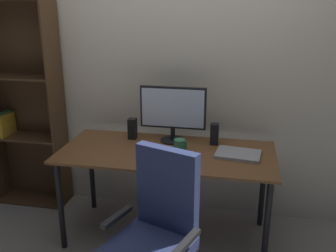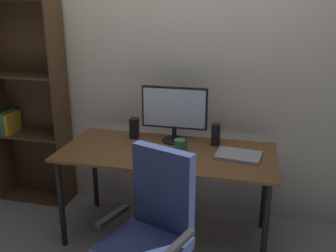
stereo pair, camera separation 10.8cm
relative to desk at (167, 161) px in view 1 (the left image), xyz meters
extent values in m
plane|color=gray|center=(0.00, 0.00, -0.66)|extent=(12.00, 12.00, 0.00)
cube|color=beige|center=(0.00, 0.54, 0.64)|extent=(6.40, 0.10, 2.60)
cube|color=brown|center=(0.00, 0.00, 0.07)|extent=(1.62, 0.73, 0.02)
cylinder|color=black|center=(-0.75, -0.31, -0.30)|extent=(0.04, 0.04, 0.72)
cylinder|color=black|center=(0.75, -0.31, -0.30)|extent=(0.04, 0.04, 0.72)
cylinder|color=black|center=(-0.75, 0.31, -0.30)|extent=(0.04, 0.04, 0.72)
cylinder|color=black|center=(0.75, 0.31, -0.30)|extent=(0.04, 0.04, 0.72)
cylinder|color=black|center=(0.01, 0.23, 0.09)|extent=(0.20, 0.20, 0.01)
cylinder|color=black|center=(0.01, 0.23, 0.14)|extent=(0.04, 0.04, 0.10)
cube|color=black|center=(0.01, 0.23, 0.36)|extent=(0.53, 0.03, 0.33)
cube|color=silver|center=(0.01, 0.21, 0.36)|extent=(0.50, 0.01, 0.30)
cube|color=#B7BABC|center=(-0.02, -0.22, 0.09)|extent=(0.29, 0.12, 0.02)
cube|color=black|center=(0.20, -0.21, 0.10)|extent=(0.07, 0.11, 0.03)
cylinder|color=#387F51|center=(0.09, 0.03, 0.12)|extent=(0.09, 0.09, 0.09)
cube|color=#387F51|center=(0.14, 0.03, 0.13)|extent=(0.02, 0.01, 0.05)
cube|color=#99999E|center=(0.53, 0.02, 0.09)|extent=(0.35, 0.27, 0.02)
cube|color=black|center=(-0.33, 0.22, 0.17)|extent=(0.06, 0.07, 0.17)
cube|color=black|center=(0.34, 0.22, 0.17)|extent=(0.06, 0.07, 0.17)
cube|color=navy|center=(0.05, -0.81, -0.21)|extent=(0.56, 0.56, 0.08)
cube|color=navy|center=(0.13, -0.61, 0.09)|extent=(0.40, 0.20, 0.52)
cube|color=#232326|center=(-0.17, -0.70, -0.08)|extent=(0.13, 0.26, 0.03)
cube|color=#232326|center=(0.29, -0.87, -0.08)|extent=(0.13, 0.26, 0.03)
cube|color=#4C331E|center=(-1.04, 0.33, 0.26)|extent=(0.02, 0.28, 1.84)
cube|color=#4C331E|center=(-1.36, 0.46, 0.26)|extent=(0.67, 0.01, 1.84)
cube|color=#4C331E|center=(-1.36, 0.33, -0.65)|extent=(0.63, 0.26, 0.02)
cube|color=#4C331E|center=(-1.36, 0.33, -0.02)|extent=(0.63, 0.26, 0.02)
cube|color=#4C331E|center=(-1.36, 0.33, 0.54)|extent=(0.63, 0.26, 0.02)
cube|color=#28478C|center=(-1.61, 0.32, 0.09)|extent=(0.02, 0.22, 0.19)
cube|color=#337242|center=(-1.58, 0.32, 0.10)|extent=(0.03, 0.22, 0.21)
cube|color=gold|center=(-1.54, 0.32, 0.09)|extent=(0.03, 0.22, 0.20)
camera|label=1|loc=(0.52, -2.59, 1.15)|focal=40.29mm
camera|label=2|loc=(0.62, -2.57, 1.15)|focal=40.29mm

